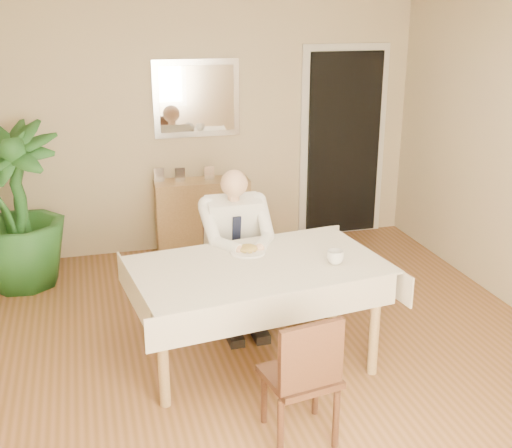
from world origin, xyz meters
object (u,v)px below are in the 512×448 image
object	(u,v)px
chair_near	(304,374)
potted_palm	(16,207)
dining_table	(258,275)
chair_far	(230,256)
sideboard	(203,216)
coffee_mug	(335,257)
seated_man	(238,243)

from	to	relation	value
chair_near	potted_palm	size ratio (longest dim) A/B	0.56
dining_table	chair_far	world-z (taller)	chair_far
chair_far	sideboard	size ratio (longest dim) A/B	0.88
chair_far	coffee_mug	xyz separation A→B (m)	(0.51, -1.01, 0.33)
dining_table	potted_palm	size ratio (longest dim) A/B	1.25
coffee_mug	sideboard	distance (m)	2.45
dining_table	potted_palm	distance (m)	2.51
chair_far	coffee_mug	size ratio (longest dim) A/B	6.95
dining_table	sideboard	xyz separation A→B (m)	(0.03, 2.23, -0.29)
sideboard	potted_palm	size ratio (longest dim) A/B	0.64
potted_palm	dining_table	bearing A→B (deg)	-47.23
chair_near	seated_man	distance (m)	1.55
dining_table	seated_man	xyz separation A→B (m)	(-0.00, 0.59, 0.02)
chair_near	potted_palm	world-z (taller)	potted_palm
chair_far	sideboard	distance (m)	1.36
potted_palm	seated_man	bearing A→B (deg)	-36.25
chair_near	sideboard	world-z (taller)	chair_near
chair_far	chair_near	bearing A→B (deg)	-87.42
dining_table	chair_far	bearing A→B (deg)	82.64
dining_table	chair_near	world-z (taller)	chair_near
chair_near	chair_far	bearing A→B (deg)	80.81
dining_table	chair_far	size ratio (longest dim) A/B	2.21
coffee_mug	potted_palm	distance (m)	2.97
dining_table	potted_palm	xyz separation A→B (m)	(-1.71, 1.84, 0.07)
dining_table	coffee_mug	bearing A→B (deg)	-22.09
sideboard	dining_table	bearing A→B (deg)	-88.72
chair_near	coffee_mug	xyz separation A→B (m)	(0.50, 0.81, 0.34)
chair_near	sideboard	xyz separation A→B (m)	(0.02, 3.17, -0.08)
dining_table	potted_palm	bearing A→B (deg)	125.41
dining_table	chair_near	size ratio (longest dim) A/B	2.24
seated_man	chair_near	bearing A→B (deg)	-89.65
chair_far	seated_man	bearing A→B (deg)	-87.71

